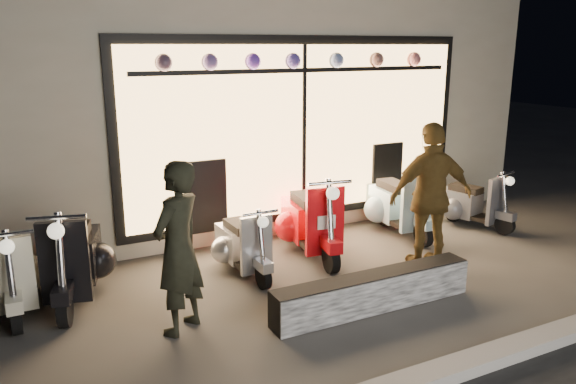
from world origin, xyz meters
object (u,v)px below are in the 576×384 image
graffiti_barrier (373,292)px  scooter_red (309,220)px  man (178,248)px  woman (431,197)px  scooter_silver (241,243)px

graffiti_barrier → scooter_red: (0.24, 1.85, 0.24)m
man → woman: bearing=146.4°
man → woman: (3.26, 0.19, 0.07)m
scooter_red → woman: woman is taller
scooter_red → man: 2.61m
graffiti_barrier → woman: size_ratio=1.27×
scooter_red → man: size_ratio=0.91×
scooter_red → man: bearing=-139.3°
woman → scooter_silver: bearing=-10.9°
graffiti_barrier → woman: 1.65m
graffiti_barrier → man: bearing=166.0°
scooter_red → man: man is taller
scooter_silver → scooter_red: 1.11m
scooter_silver → man: 1.68m
man → woman: woman is taller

